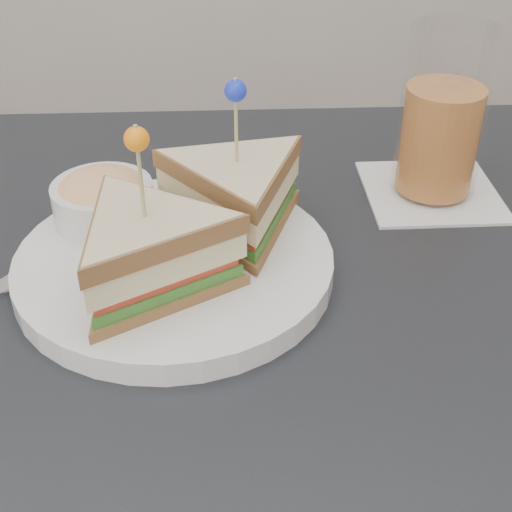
% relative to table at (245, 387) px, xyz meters
% --- Properties ---
extents(table, '(0.80, 0.80, 0.75)m').
position_rel_table_xyz_m(table, '(0.00, 0.00, 0.00)').
color(table, black).
rests_on(table, ground).
extents(plate_meal, '(0.29, 0.28, 0.16)m').
position_rel_table_xyz_m(plate_meal, '(-0.05, 0.06, 0.12)').
color(plate_meal, silver).
rests_on(plate_meal, table).
extents(cutlery_knife, '(0.14, 0.18, 0.01)m').
position_rel_table_xyz_m(cutlery_knife, '(-0.15, 0.10, 0.08)').
color(cutlery_knife, silver).
rests_on(cutlery_knife, table).
extents(drink_set, '(0.13, 0.13, 0.16)m').
position_rel_table_xyz_m(drink_set, '(0.19, 0.18, 0.15)').
color(drink_set, silver).
rests_on(drink_set, table).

